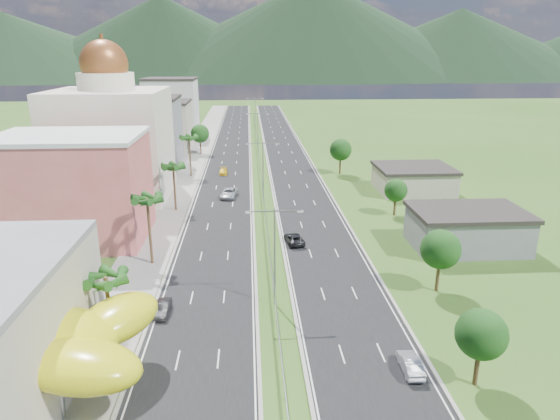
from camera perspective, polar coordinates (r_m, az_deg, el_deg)
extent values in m
plane|color=#2D5119|center=(47.57, 0.06, -16.41)|extent=(500.00, 500.00, 0.00)
cube|color=black|center=(132.11, -5.74, 5.99)|extent=(11.00, 260.00, 0.04)
cube|color=black|center=(132.40, 0.80, 6.10)|extent=(11.00, 260.00, 0.04)
cube|color=gray|center=(132.80, -9.86, 5.89)|extent=(7.00, 260.00, 0.12)
cube|color=gray|center=(114.33, -2.27, 4.53)|extent=(0.08, 216.00, 0.28)
cube|color=gray|center=(214.93, -2.98, 10.66)|extent=(0.10, 0.12, 0.70)
cylinder|color=gray|center=(53.72, -0.62, -5.51)|extent=(0.20, 0.20, 11.00)
cube|color=gray|center=(51.80, -2.23, -0.16)|extent=(2.88, 0.12, 0.12)
cube|color=gray|center=(51.95, 0.94, -0.09)|extent=(2.88, 0.12, 0.12)
cube|color=silver|center=(51.82, -3.65, -0.29)|extent=(0.60, 0.25, 0.18)
cube|color=silver|center=(52.09, 2.35, -0.17)|extent=(0.60, 0.25, 0.18)
cylinder|color=gray|center=(91.81, -1.95, 4.37)|extent=(0.20, 0.20, 11.00)
cube|color=gray|center=(90.70, -2.90, 7.61)|extent=(2.88, 0.12, 0.12)
cube|color=gray|center=(90.78, -1.07, 7.64)|extent=(2.88, 0.12, 0.12)
cube|color=silver|center=(90.71, -3.72, 7.53)|extent=(0.60, 0.25, 0.18)
cube|color=silver|center=(90.87, -0.25, 7.59)|extent=(0.60, 0.25, 0.18)
cylinder|color=gray|center=(135.98, -2.54, 8.74)|extent=(0.20, 0.20, 11.00)
cube|color=gray|center=(135.23, -3.19, 10.95)|extent=(2.88, 0.12, 0.12)
cube|color=gray|center=(135.29, -1.95, 10.97)|extent=(2.88, 0.12, 0.12)
cube|color=silver|center=(135.24, -3.75, 10.90)|extent=(0.60, 0.25, 0.18)
cube|color=silver|center=(135.34, -1.40, 10.93)|extent=(0.60, 0.25, 0.18)
cylinder|color=gray|center=(180.56, -2.85, 10.96)|extent=(0.20, 0.20, 11.00)
cube|color=gray|center=(180.00, -3.34, 12.63)|extent=(2.88, 0.12, 0.12)
cube|color=gray|center=(180.04, -2.41, 12.65)|extent=(2.88, 0.12, 0.12)
cube|color=silver|center=(180.01, -3.76, 12.59)|extent=(0.60, 0.25, 0.18)
cube|color=silver|center=(180.08, -1.99, 12.62)|extent=(0.60, 0.25, 0.18)
cylinder|color=gray|center=(43.15, -23.80, -18.92)|extent=(0.50, 0.50, 4.00)
cylinder|color=gray|center=(46.43, -19.31, -15.53)|extent=(0.50, 0.50, 4.00)
cube|color=#CD5554|center=(78.10, -22.54, 2.12)|extent=(20.00, 15.00, 15.00)
cube|color=beige|center=(99.09, -18.61, 7.11)|extent=(20.00, 20.00, 20.00)
cylinder|color=beige|center=(97.81, -19.28, 13.73)|extent=(10.00, 10.00, 3.00)
sphere|color=brown|center=(97.69, -19.47, 15.48)|extent=(8.40, 8.40, 8.40)
cube|color=slate|center=(123.20, -15.20, 8.39)|extent=(16.00, 15.00, 16.00)
cube|color=#BBAC9A|center=(144.81, -13.49, 9.23)|extent=(16.00, 15.00, 13.00)
cube|color=silver|center=(167.04, -12.27, 11.25)|extent=(16.00, 15.00, 18.00)
cube|color=slate|center=(75.18, 20.58, -2.23)|extent=(15.00, 10.00, 5.00)
cube|color=#BBAC9A|center=(102.71, 14.98, 3.32)|extent=(14.00, 12.00, 4.40)
cylinder|color=#47301C|center=(48.98, -18.88, -11.25)|extent=(0.36, 0.36, 7.50)
cylinder|color=#47301C|center=(66.46, -14.66, -2.39)|extent=(0.36, 0.36, 9.00)
cylinder|color=#47301C|center=(88.25, -11.96, 2.43)|extent=(0.36, 0.36, 8.00)
cylinder|color=#47301C|center=(112.29, -10.24, 5.99)|extent=(0.36, 0.36, 8.80)
cylinder|color=#47301C|center=(137.08, -9.07, 7.32)|extent=(0.40, 0.40, 4.90)
sphere|color=#1C4A17|center=(136.56, -9.13, 8.62)|extent=(4.90, 4.90, 4.90)
cylinder|color=#47301C|center=(46.09, 21.63, -15.93)|extent=(0.40, 0.40, 4.20)
sphere|color=#1C4A17|center=(44.71, 22.02, -13.03)|extent=(4.20, 4.20, 4.20)
cylinder|color=#47301C|center=(60.76, 17.61, -6.86)|extent=(0.40, 0.40, 4.55)
sphere|color=#1C4A17|center=(59.64, 17.87, -4.30)|extent=(4.55, 4.55, 4.55)
cylinder|color=#47301C|center=(86.62, 12.99, 0.64)|extent=(0.40, 0.40, 3.85)
sphere|color=#1C4A17|center=(85.95, 13.11, 2.22)|extent=(3.85, 3.85, 3.85)
cylinder|color=#47301C|center=(113.82, 6.88, 5.30)|extent=(0.40, 0.40, 4.90)
sphere|color=#1C4A17|center=(113.19, 6.94, 6.86)|extent=(4.90, 4.90, 4.90)
imported|color=black|center=(55.25, -13.28, -10.87)|extent=(1.51, 4.00, 1.30)
imported|color=#A4A7AB|center=(95.52, -5.85, 1.94)|extent=(3.54, 6.27, 1.65)
imported|color=gold|center=(114.08, -6.49, 4.43)|extent=(1.83, 4.39, 1.27)
imported|color=#B9BAC1|center=(46.75, 14.68, -16.65)|extent=(1.58, 4.28, 1.40)
imported|color=black|center=(72.40, 1.62, -3.30)|extent=(3.05, 5.26, 1.38)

